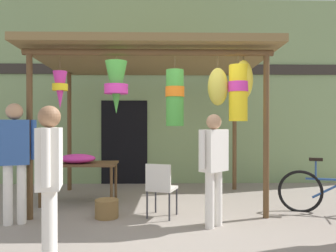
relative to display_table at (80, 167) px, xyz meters
The scene contains 11 objects.
ground_plane 1.74m from the display_table, 25.98° to the right, with size 30.00×30.00×0.00m, color gray.
shop_facade 2.97m from the display_table, 55.18° to the left, with size 10.31×0.29×4.44m.
market_stall_canopy 2.27m from the display_table, ahead, with size 4.11×2.69×2.78m.
display_table is the anchor object (origin of this frame).
flower_heap_on_table 0.18m from the display_table, 95.58° to the right, with size 0.64×0.45×0.16m.
folding_chair 1.76m from the display_table, 32.94° to the right, with size 0.51×0.51×0.84m.
wicker_basket_by_table 1.24m from the display_table, 55.24° to the right, with size 0.36×0.36×0.28m, color brown.
parked_bicycle 4.36m from the display_table, 10.37° to the right, with size 1.70×0.60×0.92m.
customer_foreground 2.64m from the display_table, 32.15° to the right, with size 0.46×0.43×1.59m.
shopper_by_bananas 2.75m from the display_table, 82.45° to the right, with size 0.29×0.58×1.64m.
passerby_at_right 1.43m from the display_table, 117.22° to the right, with size 0.56×0.35×1.75m.
Camera 1 is at (0.03, -5.36, 1.47)m, focal length 35.56 mm.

